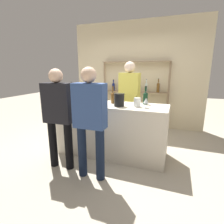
# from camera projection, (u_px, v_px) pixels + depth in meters

# --- Properties ---
(ground_plane) EXTENTS (16.00, 16.00, 0.00)m
(ground_plane) POSITION_uv_depth(u_px,v_px,m) (112.00, 153.00, 3.34)
(ground_plane) COLOR #B2A893
(bar_counter) EXTENTS (1.96, 0.69, 0.95)m
(bar_counter) POSITION_uv_depth(u_px,v_px,m) (112.00, 129.00, 3.23)
(bar_counter) COLOR beige
(bar_counter) RESTS_ON ground_plane
(back_wall) EXTENTS (3.56, 0.12, 2.80)m
(back_wall) POSITION_uv_depth(u_px,v_px,m) (137.00, 75.00, 4.78)
(back_wall) COLOR beige
(back_wall) RESTS_ON ground_plane
(back_shelf) EXTENTS (1.80, 0.18, 1.77)m
(back_shelf) POSITION_uv_depth(u_px,v_px,m) (135.00, 85.00, 4.68)
(back_shelf) COLOR #897056
(back_shelf) RESTS_ON ground_plane
(counter_bottle_0) EXTENTS (0.09, 0.09, 0.32)m
(counter_bottle_0) POSITION_uv_depth(u_px,v_px,m) (145.00, 97.00, 3.11)
(counter_bottle_0) COLOR black
(counter_bottle_0) RESTS_ON bar_counter
(counter_bottle_1) EXTENTS (0.08, 0.08, 0.38)m
(counter_bottle_1) POSITION_uv_depth(u_px,v_px,m) (72.00, 94.00, 3.33)
(counter_bottle_1) COLOR brown
(counter_bottle_1) RESTS_ON bar_counter
(counter_bottle_2) EXTENTS (0.07, 0.07, 0.32)m
(counter_bottle_2) POSITION_uv_depth(u_px,v_px,m) (113.00, 97.00, 3.19)
(counter_bottle_2) COLOR brown
(counter_bottle_2) RESTS_ON bar_counter
(counter_bottle_3) EXTENTS (0.08, 0.08, 0.34)m
(counter_bottle_3) POSITION_uv_depth(u_px,v_px,m) (96.00, 97.00, 3.06)
(counter_bottle_3) COLOR brown
(counter_bottle_3) RESTS_ON bar_counter
(wine_glass) EXTENTS (0.09, 0.09, 0.16)m
(wine_glass) POSITION_uv_depth(u_px,v_px,m) (146.00, 101.00, 2.79)
(wine_glass) COLOR silver
(wine_glass) RESTS_ON bar_counter
(ice_bucket) EXTENTS (0.18, 0.18, 0.21)m
(ice_bucket) POSITION_uv_depth(u_px,v_px,m) (119.00, 100.00, 2.92)
(ice_bucket) COLOR black
(ice_bucket) RESTS_ON bar_counter
(cork_jar) EXTENTS (0.12, 0.12, 0.15)m
(cork_jar) POSITION_uv_depth(u_px,v_px,m) (137.00, 102.00, 2.89)
(cork_jar) COLOR silver
(cork_jar) RESTS_ON bar_counter
(customer_left) EXTENTS (0.46, 0.23, 1.57)m
(customer_left) POSITION_uv_depth(u_px,v_px,m) (58.00, 113.00, 2.67)
(customer_left) COLOR black
(customer_left) RESTS_ON ground_plane
(server_behind_counter) EXTENTS (0.45, 0.24, 1.72)m
(server_behind_counter) POSITION_uv_depth(u_px,v_px,m) (129.00, 96.00, 3.71)
(server_behind_counter) COLOR brown
(server_behind_counter) RESTS_ON ground_plane
(customer_center) EXTENTS (0.45, 0.21, 1.59)m
(customer_center) POSITION_uv_depth(u_px,v_px,m) (90.00, 117.00, 2.39)
(customer_center) COLOR #121C33
(customer_center) RESTS_ON ground_plane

